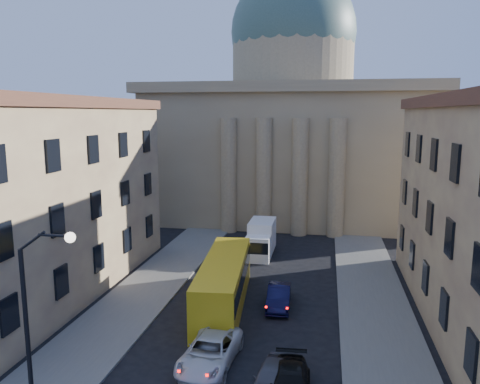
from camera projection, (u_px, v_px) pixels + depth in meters
The scene contains 10 objects.
sidewalk_left at pixel (114, 322), 30.54m from camera, with size 5.00×60.00×0.15m, color #5F5D57.
sidewalk_right at pixel (383, 345), 27.48m from camera, with size 5.00×60.00×0.15m, color #5F5D57.
church at pixel (291, 125), 63.35m from camera, with size 68.02×28.76×36.60m.
building_left at pixel (26, 196), 34.72m from camera, with size 11.60×26.60×14.70m.
street_lamp at pixel (37, 312), 19.70m from camera, with size 2.62×0.44×8.83m.
car_left_mid at pixel (210, 352), 25.30m from camera, with size 2.59×5.62×1.56m, color silver.
car_right_far at pixel (272, 378), 23.00m from camera, with size 1.63×4.05×1.38m, color #48484D.
car_right_distant at pixel (279, 297), 32.98m from camera, with size 1.58×4.53×1.49m, color black.
city_bus at pixel (224, 282), 32.90m from camera, with size 3.79×12.25×3.40m.
box_truck at pixel (261, 239), 45.04m from camera, with size 2.33×5.82×3.20m.
Camera 1 is at (4.88, -8.69, 13.56)m, focal length 35.00 mm.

